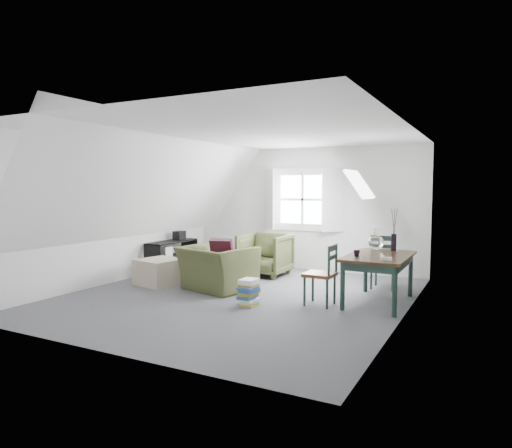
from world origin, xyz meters
The scene contains 24 objects.
floor centered at (0.00, 0.00, 0.00)m, with size 5.50×5.50×0.00m, color #4E4E54.
ceiling centered at (0.00, 0.00, 2.50)m, with size 5.50×5.50×0.00m, color white.
wall_back centered at (0.00, 2.75, 1.25)m, with size 5.00×5.00×0.00m, color silver.
wall_front centered at (0.00, -2.75, 1.25)m, with size 5.00×5.00×0.00m, color silver.
wall_left centered at (-2.50, 0.00, 1.25)m, with size 5.50×5.50×0.00m, color silver.
wall_right centered at (2.50, 0.00, 1.25)m, with size 5.50×5.50×0.00m, color silver.
slope_left centered at (-1.55, 0.00, 1.78)m, with size 5.50×5.50×0.00m, color white.
slope_right centered at (1.55, 0.00, 1.78)m, with size 5.50×5.50×0.00m, color white.
dormer_window centered at (0.00, 2.68, 1.45)m, with size 1.71×0.35×1.30m.
skylight centered at (1.55, 1.30, 1.75)m, with size 0.55×0.75×0.04m, color white.
armchair_near centered at (-0.53, 0.24, 0.00)m, with size 1.11×0.97×0.72m, color #3F4623.
armchair_far centered at (-0.39, 1.75, 0.00)m, with size 0.87×0.89×0.81m, color #3F4623.
throw_pillow centered at (-0.53, 0.39, 0.65)m, with size 0.38×0.11×0.38m, color #3B1020.
ottoman centered at (-1.65, 0.13, 0.22)m, with size 0.67×0.67×0.45m, color tan.
dining_table centered at (2.04, 0.60, 0.62)m, with size 0.85×1.42×0.71m.
demijohn centered at (1.89, 1.05, 0.85)m, with size 0.24×0.24×0.33m.
vase_twigs centered at (2.14, 1.15, 0.86)m, with size 0.08×0.09×0.66m.
cup centered at (1.79, 0.30, 0.71)m, with size 0.10×0.10×0.09m, color black.
paper_box centered at (2.24, 0.15, 0.73)m, with size 0.12×0.08×0.04m, color white.
dining_chair_far centered at (1.90, 1.59, 0.48)m, with size 0.43×0.43×0.92m.
dining_chair_near centered at (1.35, 0.09, 0.46)m, with size 0.42×0.42×0.88m.
media_shelf centered at (-2.24, 1.20, 0.28)m, with size 0.41×1.22×0.62m.
electronics_box centered at (-2.24, 1.49, 0.70)m, with size 0.17×0.24×0.19m, color black.
magazine_stack centered at (0.42, -0.42, 0.19)m, with size 0.29×0.34×0.38m.
Camera 1 is at (3.49, -6.07, 1.68)m, focal length 32.00 mm.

